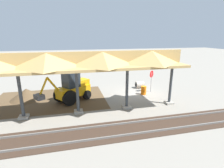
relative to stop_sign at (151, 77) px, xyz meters
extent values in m
plane|color=gray|center=(1.51, 0.05, -1.73)|extent=(120.00, 120.00, 0.00)
cube|color=brown|center=(10.57, -0.01, -1.73)|extent=(10.47, 7.00, 0.01)
cube|color=#9E998E|center=(-0.11, 3.60, -1.63)|extent=(0.70, 0.70, 0.20)
cylinder|color=#383D42|center=(-0.11, 3.60, 0.07)|extent=(0.24, 0.24, 3.60)
cube|color=#9E998E|center=(3.97, 3.60, -1.63)|extent=(0.70, 0.70, 0.20)
cylinder|color=#383D42|center=(3.97, 3.60, 0.07)|extent=(0.24, 0.24, 3.60)
cube|color=#9E998E|center=(8.06, 3.60, -1.63)|extent=(0.70, 0.70, 0.20)
cylinder|color=#383D42|center=(8.06, 3.60, 0.07)|extent=(0.24, 0.24, 3.60)
cube|color=#9E998E|center=(12.14, 3.60, -1.63)|extent=(0.70, 0.70, 0.20)
cylinder|color=#383D42|center=(12.14, 3.60, 0.07)|extent=(0.24, 0.24, 3.60)
cube|color=tan|center=(12.14, 3.60, 1.97)|extent=(25.70, 3.20, 0.20)
cube|color=tan|center=(12.14, 3.60, 2.62)|extent=(25.70, 0.20, 1.10)
pyramid|color=tan|center=(1.93, 3.60, 2.62)|extent=(3.68, 3.20, 1.10)
pyramid|color=tan|center=(6.01, 3.60, 2.62)|extent=(3.68, 3.20, 1.10)
pyramid|color=tan|center=(10.10, 3.60, 2.62)|extent=(3.68, 3.20, 1.10)
cube|color=slate|center=(1.51, 6.33, -1.66)|extent=(60.00, 0.08, 0.15)
cube|color=slate|center=(1.51, 7.76, -1.66)|extent=(60.00, 0.08, 0.15)
cube|color=#38281E|center=(1.51, 7.04, -1.72)|extent=(60.00, 2.58, 0.03)
cylinder|color=gray|center=(0.00, 0.00, -0.63)|extent=(0.06, 0.06, 2.21)
cylinder|color=red|center=(0.00, 0.00, 0.29)|extent=(0.63, 0.47, 0.76)
cube|color=orange|center=(8.33, 0.74, -0.76)|extent=(3.36, 2.92, 0.90)
cube|color=#1E262D|center=(8.50, 0.85, 0.39)|extent=(1.74, 1.71, 1.40)
cube|color=orange|center=(7.50, 0.14, -0.06)|extent=(1.57, 1.56, 0.50)
cylinder|color=black|center=(9.53, 0.71, -1.03)|extent=(1.31, 1.06, 1.40)
cylinder|color=black|center=(8.70, 1.88, -1.03)|extent=(1.31, 1.06, 1.40)
cylinder|color=black|center=(7.83, -0.42, -1.28)|extent=(0.91, 0.77, 0.90)
cylinder|color=black|center=(7.07, 0.63, -1.28)|extent=(0.91, 0.77, 0.90)
cylinder|color=orange|center=(10.01, 1.94, 0.34)|extent=(0.97, 0.77, 1.41)
cylinder|color=orange|center=(10.72, 2.45, 0.28)|extent=(0.88, 0.69, 1.52)
cube|color=#47474C|center=(11.06, 2.69, -0.44)|extent=(0.95, 1.00, 0.40)
cone|color=brown|center=(12.81, -0.76, -1.73)|extent=(6.20, 6.20, 2.15)
cylinder|color=#9E9384|center=(0.61, -1.73, -1.33)|extent=(0.92, 0.81, 0.80)
cylinder|color=black|center=(1.06, -1.73, -1.33)|extent=(0.03, 0.52, 0.52)
cylinder|color=orange|center=(1.11, 0.59, -1.28)|extent=(0.56, 0.56, 0.90)
camera|label=1|loc=(8.46, 16.89, 4.34)|focal=28.00mm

